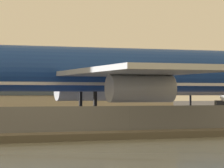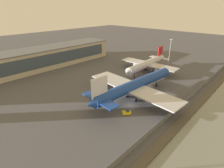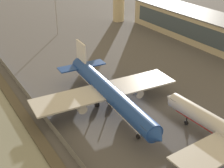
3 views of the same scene
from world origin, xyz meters
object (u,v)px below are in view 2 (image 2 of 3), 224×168
(cargo_jet_blue, at_px, (135,86))
(apron_light_mast_apron_west, at_px, (170,52))
(ops_van, at_px, (135,67))
(passenger_jet_silver, at_px, (147,64))
(baggage_tug, at_px, (127,112))

(cargo_jet_blue, distance_m, apron_light_mast_apron_west, 47.44)
(apron_light_mast_apron_west, bearing_deg, ops_van, 132.92)
(passenger_jet_silver, distance_m, baggage_tug, 50.91)
(baggage_tug, distance_m, ops_van, 53.77)
(passenger_jet_silver, bearing_deg, ops_van, 97.50)
(passenger_jet_silver, xyz_separation_m, baggage_tug, (-46.22, -20.90, -4.31))
(ops_van, bearing_deg, apron_light_mast_apron_west, -47.08)
(baggage_tug, distance_m, apron_light_mast_apron_west, 62.08)
(cargo_jet_blue, bearing_deg, ops_van, 35.88)
(passenger_jet_silver, bearing_deg, apron_light_mast_apron_west, -28.57)
(cargo_jet_blue, height_order, ops_van, cargo_jet_blue)
(cargo_jet_blue, distance_m, baggage_tug, 15.32)
(apron_light_mast_apron_west, bearing_deg, baggage_tug, -167.19)
(ops_van, bearing_deg, cargo_jet_blue, -144.12)
(baggage_tug, bearing_deg, apron_light_mast_apron_west, 12.81)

